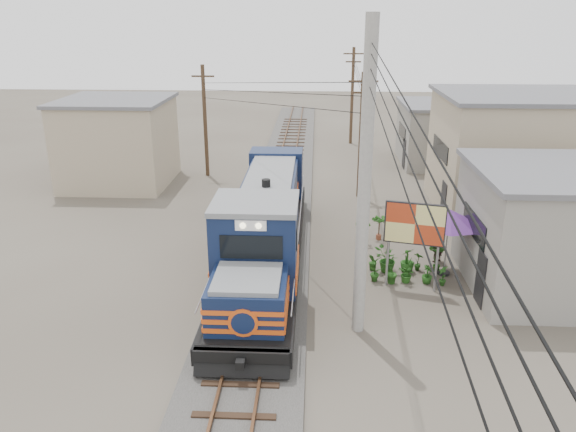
# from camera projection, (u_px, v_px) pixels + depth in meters

# --- Properties ---
(ground) EXTENTS (120.00, 120.00, 0.00)m
(ground) POSITION_uv_depth(u_px,v_px,m) (255.00, 319.00, 19.41)
(ground) COLOR #473F35
(ground) RESTS_ON ground
(ballast) EXTENTS (3.60, 70.00, 0.16)m
(ballast) POSITION_uv_depth(u_px,v_px,m) (276.00, 217.00, 28.77)
(ballast) COLOR #595651
(ballast) RESTS_ON ground
(track) EXTENTS (1.15, 70.00, 0.12)m
(track) POSITION_uv_depth(u_px,v_px,m) (276.00, 214.00, 28.71)
(track) COLOR #51331E
(track) RESTS_ON ground
(locomotive) EXTENTS (2.92, 15.87, 3.93)m
(locomotive) POSITION_uv_depth(u_px,v_px,m) (265.00, 227.00, 22.88)
(locomotive) COLOR black
(locomotive) RESTS_ON ground
(utility_pole_main) EXTENTS (0.40, 0.40, 10.00)m
(utility_pole_main) POSITION_uv_depth(u_px,v_px,m) (364.00, 186.00, 17.07)
(utility_pole_main) COLOR #9E9B93
(utility_pole_main) RESTS_ON ground
(wooden_pole_mid) EXTENTS (1.60, 0.24, 7.00)m
(wooden_pole_mid) POSITION_uv_depth(u_px,v_px,m) (361.00, 133.00, 31.09)
(wooden_pole_mid) COLOR #4C3826
(wooden_pole_mid) RESTS_ON ground
(wooden_pole_far) EXTENTS (1.60, 0.24, 7.50)m
(wooden_pole_far) POSITION_uv_depth(u_px,v_px,m) (352.00, 94.00, 44.13)
(wooden_pole_far) COLOR #4C3826
(wooden_pole_far) RESTS_ON ground
(wooden_pole_left) EXTENTS (1.60, 0.24, 7.00)m
(wooden_pole_left) POSITION_uv_depth(u_px,v_px,m) (205.00, 119.00, 35.29)
(wooden_pole_left) COLOR #4C3826
(wooden_pole_left) RESTS_ON ground
(power_lines) EXTENTS (9.65, 19.00, 3.30)m
(power_lines) POSITION_uv_depth(u_px,v_px,m) (269.00, 70.00, 24.81)
(power_lines) COLOR black
(power_lines) RESTS_ON ground
(shophouse_front) EXTENTS (7.35, 6.30, 4.70)m
(shophouse_front) POSITION_uv_depth(u_px,v_px,m) (569.00, 230.00, 20.88)
(shophouse_front) COLOR gray
(shophouse_front) RESTS_ON ground
(shophouse_mid) EXTENTS (8.40, 7.35, 6.20)m
(shophouse_mid) POSITION_uv_depth(u_px,v_px,m) (518.00, 153.00, 29.03)
(shophouse_mid) COLOR tan
(shophouse_mid) RESTS_ON ground
(shophouse_back) EXTENTS (6.30, 6.30, 4.20)m
(shophouse_back) POSITION_uv_depth(u_px,v_px,m) (446.00, 133.00, 38.83)
(shophouse_back) COLOR gray
(shophouse_back) RESTS_ON ground
(shophouse_left) EXTENTS (6.30, 6.30, 5.20)m
(shophouse_left) POSITION_uv_depth(u_px,v_px,m) (118.00, 142.00, 34.01)
(shophouse_left) COLOR tan
(shophouse_left) RESTS_ON ground
(billboard) EXTENTS (2.19, 0.65, 3.45)m
(billboard) POSITION_uv_depth(u_px,v_px,m) (415.00, 226.00, 20.73)
(billboard) COLOR #99999E
(billboard) RESTS_ON ground
(market_umbrella) EXTENTS (2.83, 2.83, 2.77)m
(market_umbrella) POSITION_uv_depth(u_px,v_px,m) (449.00, 217.00, 21.90)
(market_umbrella) COLOR black
(market_umbrella) RESTS_ON ground
(vendor) EXTENTS (0.68, 0.65, 1.57)m
(vendor) POSITION_uv_depth(u_px,v_px,m) (438.00, 245.00, 23.60)
(vendor) COLOR black
(vendor) RESTS_ON ground
(plant_nursery) EXTENTS (3.14, 2.00, 1.09)m
(plant_nursery) POSITION_uv_depth(u_px,v_px,m) (398.00, 265.00, 22.43)
(plant_nursery) COLOR #1F5016
(plant_nursery) RESTS_ON ground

